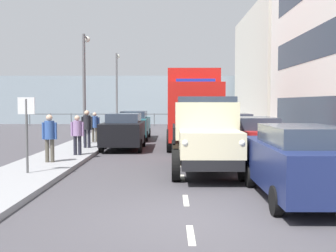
{
  "coord_description": "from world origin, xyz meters",
  "views": [
    {
      "loc": [
        0.33,
        8.07,
        2.25
      ],
      "look_at": [
        0.5,
        -11.38,
        1.16
      ],
      "focal_mm": 45.1,
      "sensor_mm": 36.0,
      "label": 1
    }
  ],
  "objects_px": {
    "car_maroon_kerbside_2": "(233,131)",
    "car_teal_oppositeside_1": "(134,125)",
    "lorry_cargo_red": "(192,106)",
    "car_black_oppositeside_0": "(124,131)",
    "pedestrian_near_railing": "(87,126)",
    "pedestrian_with_bag": "(95,125)",
    "pedestrian_couple_a": "(49,134)",
    "truck_vintage_cream": "(206,136)",
    "car_navy_kerbside_near": "(299,161)",
    "pedestrian_strolling": "(77,132)",
    "car_red_kerbside_1": "(252,140)",
    "street_sign": "(27,122)",
    "lamp_post_promenade": "(85,77)",
    "lamp_post_far": "(117,83)"
  },
  "relations": [
    {
      "from": "lorry_cargo_red",
      "to": "street_sign",
      "type": "relative_size",
      "value": 3.65
    },
    {
      "from": "car_maroon_kerbside_2",
      "to": "pedestrian_near_railing",
      "type": "height_order",
      "value": "pedestrian_near_railing"
    },
    {
      "from": "pedestrian_couple_a",
      "to": "pedestrian_strolling",
      "type": "relative_size",
      "value": 1.06
    },
    {
      "from": "pedestrian_near_railing",
      "to": "pedestrian_with_bag",
      "type": "height_order",
      "value": "pedestrian_near_railing"
    },
    {
      "from": "car_black_oppositeside_0",
      "to": "pedestrian_with_bag",
      "type": "bearing_deg",
      "value": -51.8
    },
    {
      "from": "lamp_post_far",
      "to": "car_teal_oppositeside_1",
      "type": "bearing_deg",
      "value": 103.89
    },
    {
      "from": "car_navy_kerbside_near",
      "to": "street_sign",
      "type": "xyz_separation_m",
      "value": [
        7.24,
        -2.75,
        0.79
      ]
    },
    {
      "from": "car_teal_oppositeside_1",
      "to": "pedestrian_with_bag",
      "type": "bearing_deg",
      "value": 60.68
    },
    {
      "from": "car_teal_oppositeside_1",
      "to": "car_navy_kerbside_near",
      "type": "bearing_deg",
      "value": 108.24
    },
    {
      "from": "car_navy_kerbside_near",
      "to": "truck_vintage_cream",
      "type": "bearing_deg",
      "value": -62.66
    },
    {
      "from": "pedestrian_couple_a",
      "to": "pedestrian_strolling",
      "type": "height_order",
      "value": "pedestrian_couple_a"
    },
    {
      "from": "lorry_cargo_red",
      "to": "car_red_kerbside_1",
      "type": "relative_size",
      "value": 2.04
    },
    {
      "from": "car_red_kerbside_1",
      "to": "car_black_oppositeside_0",
      "type": "height_order",
      "value": "same"
    },
    {
      "from": "car_black_oppositeside_0",
      "to": "pedestrian_couple_a",
      "type": "height_order",
      "value": "pedestrian_couple_a"
    },
    {
      "from": "car_teal_oppositeside_1",
      "to": "pedestrian_couple_a",
      "type": "relative_size",
      "value": 2.76
    },
    {
      "from": "truck_vintage_cream",
      "to": "lamp_post_promenade",
      "type": "relative_size",
      "value": 1.01
    },
    {
      "from": "pedestrian_couple_a",
      "to": "lorry_cargo_red",
      "type": "bearing_deg",
      "value": -127.12
    },
    {
      "from": "lorry_cargo_red",
      "to": "car_black_oppositeside_0",
      "type": "xyz_separation_m",
      "value": [
        3.35,
        1.7,
        -1.18
      ]
    },
    {
      "from": "pedestrian_couple_a",
      "to": "pedestrian_near_railing",
      "type": "xyz_separation_m",
      "value": [
        -0.36,
        -4.72,
        0.04
      ]
    },
    {
      "from": "lamp_post_far",
      "to": "pedestrian_couple_a",
      "type": "bearing_deg",
      "value": 90.48
    },
    {
      "from": "pedestrian_couple_a",
      "to": "pedestrian_near_railing",
      "type": "relative_size",
      "value": 0.97
    },
    {
      "from": "truck_vintage_cream",
      "to": "car_navy_kerbside_near",
      "type": "xyz_separation_m",
      "value": [
        -1.86,
        3.59,
        -0.28
      ]
    },
    {
      "from": "car_red_kerbside_1",
      "to": "pedestrian_with_bag",
      "type": "bearing_deg",
      "value": -44.9
    },
    {
      "from": "car_navy_kerbside_near",
      "to": "street_sign",
      "type": "relative_size",
      "value": 2.03
    },
    {
      "from": "pedestrian_near_railing",
      "to": "lamp_post_far",
      "type": "xyz_separation_m",
      "value": [
        0.53,
        -14.87,
        2.61
      ]
    },
    {
      "from": "pedestrian_near_railing",
      "to": "pedestrian_with_bag",
      "type": "xyz_separation_m",
      "value": [
        0.18,
        -2.94,
        -0.11
      ]
    },
    {
      "from": "street_sign",
      "to": "car_maroon_kerbside_2",
      "type": "bearing_deg",
      "value": -132.7
    },
    {
      "from": "car_maroon_kerbside_2",
      "to": "truck_vintage_cream",
      "type": "bearing_deg",
      "value": 75.15
    },
    {
      "from": "lamp_post_promenade",
      "to": "lamp_post_far",
      "type": "bearing_deg",
      "value": -90.06
    },
    {
      "from": "car_navy_kerbside_near",
      "to": "pedestrian_near_railing",
      "type": "distance_m",
      "value": 11.9
    },
    {
      "from": "car_navy_kerbside_near",
      "to": "car_red_kerbside_1",
      "type": "distance_m",
      "value": 5.65
    },
    {
      "from": "car_navy_kerbside_near",
      "to": "lamp_post_far",
      "type": "bearing_deg",
      "value": -73.28
    },
    {
      "from": "car_black_oppositeside_0",
      "to": "pedestrian_with_bag",
      "type": "height_order",
      "value": "car_black_oppositeside_0"
    },
    {
      "from": "car_navy_kerbside_near",
      "to": "car_teal_oppositeside_1",
      "type": "relative_size",
      "value": 0.99
    },
    {
      "from": "pedestrian_with_bag",
      "to": "car_navy_kerbside_near",
      "type": "bearing_deg",
      "value": 119.07
    },
    {
      "from": "lorry_cargo_red",
      "to": "lamp_post_far",
      "type": "xyz_separation_m",
      "value": [
        5.51,
        -12.53,
        1.71
      ]
    },
    {
      "from": "car_teal_oppositeside_1",
      "to": "pedestrian_near_railing",
      "type": "distance_m",
      "value": 6.37
    },
    {
      "from": "car_maroon_kerbside_2",
      "to": "car_teal_oppositeside_1",
      "type": "height_order",
      "value": "same"
    },
    {
      "from": "pedestrian_with_bag",
      "to": "car_black_oppositeside_0",
      "type": "bearing_deg",
      "value": 128.2
    },
    {
      "from": "pedestrian_strolling",
      "to": "car_black_oppositeside_0",
      "type": "bearing_deg",
      "value": -113.73
    },
    {
      "from": "lamp_post_promenade",
      "to": "lamp_post_far",
      "type": "xyz_separation_m",
      "value": [
        -0.01,
        -12.61,
        0.26
      ]
    },
    {
      "from": "pedestrian_near_railing",
      "to": "street_sign",
      "type": "relative_size",
      "value": 0.77
    },
    {
      "from": "car_black_oppositeside_0",
      "to": "lamp_post_promenade",
      "type": "bearing_deg",
      "value": -36.74
    },
    {
      "from": "street_sign",
      "to": "car_black_oppositeside_0",
      "type": "bearing_deg",
      "value": -104.76
    },
    {
      "from": "lamp_post_far",
      "to": "street_sign",
      "type": "bearing_deg",
      "value": 90.39
    },
    {
      "from": "truck_vintage_cream",
      "to": "car_navy_kerbside_near",
      "type": "relative_size",
      "value": 1.23
    },
    {
      "from": "pedestrian_with_bag",
      "to": "lorry_cargo_red",
      "type": "bearing_deg",
      "value": 173.42
    },
    {
      "from": "street_sign",
      "to": "pedestrian_with_bag",
      "type": "bearing_deg",
      "value": -91.16
    },
    {
      "from": "car_navy_kerbside_near",
      "to": "pedestrian_strolling",
      "type": "bearing_deg",
      "value": -46.36
    },
    {
      "from": "car_navy_kerbside_near",
      "to": "car_maroon_kerbside_2",
      "type": "bearing_deg",
      "value": -90.0
    }
  ]
}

